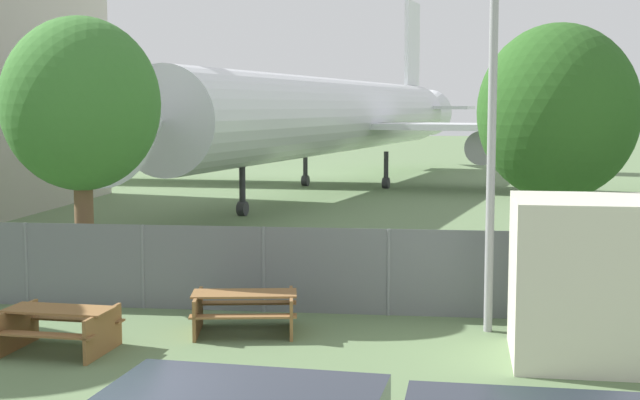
# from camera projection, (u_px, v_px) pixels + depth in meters

# --- Properties ---
(perimeter_fence) EXTENTS (56.07, 0.07, 1.76)m
(perimeter_fence) POSITION_uv_depth(u_px,v_px,m) (264.00, 269.00, 18.16)
(perimeter_fence) COLOR slate
(perimeter_fence) RESTS_ON ground
(airplane) EXTENTS (34.68, 42.40, 11.06)m
(airplane) POSITION_uv_depth(u_px,v_px,m) (338.00, 117.00, 44.74)
(airplane) COLOR silver
(airplane) RESTS_ON ground
(picnic_bench_near_cabin) EXTENTS (2.13, 1.69, 0.76)m
(picnic_bench_near_cabin) POSITION_uv_depth(u_px,v_px,m) (245.00, 307.00, 16.52)
(picnic_bench_near_cabin) COLOR brown
(picnic_bench_near_cabin) RESTS_ON ground
(picnic_bench_open_grass) EXTENTS (1.91, 1.53, 0.76)m
(picnic_bench_open_grass) POSITION_uv_depth(u_px,v_px,m) (59.00, 325.00, 15.22)
(picnic_bench_open_grass) COLOR brown
(picnic_bench_open_grass) RESTS_ON ground
(tree_near_hangar) EXTENTS (3.48, 3.48, 6.16)m
(tree_near_hangar) POSITION_uv_depth(u_px,v_px,m) (81.00, 105.00, 19.57)
(tree_near_hangar) COLOR brown
(tree_near_hangar) RESTS_ON ground
(tree_left_of_cabin) EXTENTS (3.55, 3.55, 6.02)m
(tree_left_of_cabin) POSITION_uv_depth(u_px,v_px,m) (558.00, 113.00, 19.68)
(tree_left_of_cabin) COLOR brown
(tree_left_of_cabin) RESTS_ON ground
(light_mast) EXTENTS (0.44, 0.44, 8.95)m
(light_mast) POSITION_uv_depth(u_px,v_px,m) (494.00, 41.00, 16.10)
(light_mast) COLOR #99999E
(light_mast) RESTS_ON ground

